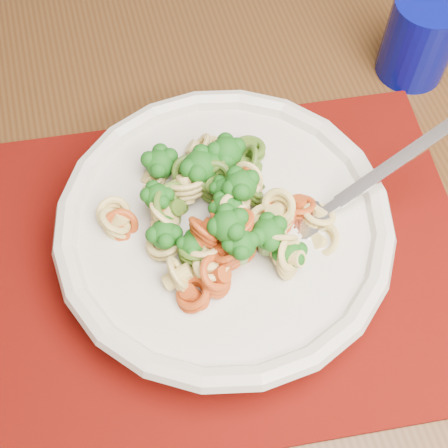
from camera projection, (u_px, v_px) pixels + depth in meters
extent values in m
cube|color=#482C14|center=(274.00, 216.00, 0.58)|extent=(1.37, 0.93, 0.04)
cube|color=#530C03|center=(233.00, 260.00, 0.53)|extent=(0.41, 0.33, 0.00)
cylinder|color=beige|center=(224.00, 244.00, 0.53)|extent=(0.12, 0.12, 0.01)
cylinder|color=beige|center=(224.00, 233.00, 0.51)|extent=(0.26, 0.26, 0.03)
torus|color=beige|center=(224.00, 223.00, 0.50)|extent=(0.28, 0.28, 0.02)
cylinder|color=#04095E|center=(420.00, 38.00, 0.60)|extent=(0.07, 0.07, 0.09)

